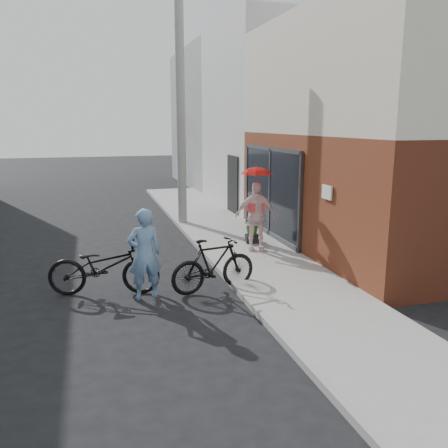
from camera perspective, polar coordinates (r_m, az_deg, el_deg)
name	(u,v)px	position (r m, az deg, el deg)	size (l,w,h in m)	color
ground	(187,289)	(9.68, -4.53, -7.81)	(80.00, 80.00, 0.00)	black
sidewalk	(252,253)	(12.04, 3.40, -3.49)	(2.20, 24.00, 0.12)	gray
curb	(208,256)	(11.72, -1.98, -3.92)	(0.12, 24.00, 0.12)	#9E9E99
brick_building	(432,134)	(14.14, 23.71, 9.89)	(8.09, 8.00, 6.00)	#9A4427
plaster_building	(315,117)	(20.05, 10.87, 12.48)	(8.00, 6.00, 7.00)	silver
east_building_far	(256,119)	(26.50, 3.92, 12.52)	(8.00, 8.00, 7.00)	gray
utility_pole	(181,116)	(15.21, -5.22, 12.83)	(0.28, 0.28, 7.00)	#9E9E99
officer	(145,254)	(9.03, -9.54, -3.59)	(0.64, 0.42, 1.75)	#6C93C1
bike_left	(104,267)	(9.50, -14.25, -4.98)	(0.75, 2.14, 1.13)	black
bike_right	(214,265)	(9.40, -1.25, -4.92)	(0.51, 1.80, 1.08)	black
kimono_woman	(256,216)	(11.94, 3.83, 0.96)	(1.02, 0.43, 1.74)	#F9D1D3
parasol	(256,169)	(11.77, 3.91, 6.67)	(0.73, 0.73, 0.64)	red
planter	(253,239)	(12.84, 3.46, -1.77)	(0.37, 0.37, 0.20)	black
potted_plant	(253,225)	(12.76, 3.48, -0.11)	(0.51, 0.44, 0.56)	#366D2B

